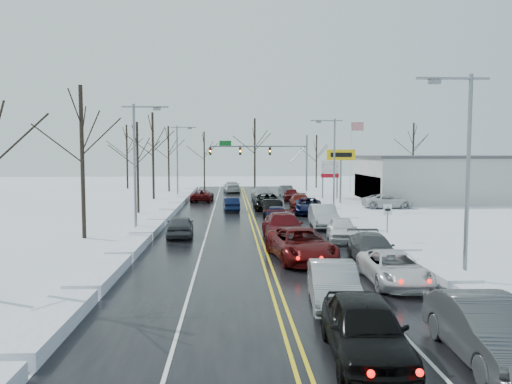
{
  "coord_description": "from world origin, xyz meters",
  "views": [
    {
      "loc": [
        -1.83,
        -39.17,
        5.63
      ],
      "look_at": [
        0.21,
        0.49,
        2.5
      ],
      "focal_mm": 35.0,
      "sensor_mm": 36.0,
      "label": 1
    }
  ],
  "objects": [
    {
      "name": "queued_car_5",
      "position": [
        1.84,
        4.86,
        0.0
      ],
      "size": [
        1.82,
        4.48,
        1.45
      ],
      "primitive_type": "imported",
      "rotation": [
        0.0,
        0.0,
        -0.07
      ],
      "color": "black",
      "rests_on": "ground"
    },
    {
      "name": "tires_plus_sign",
      "position": [
        10.5,
        15.99,
        4.99
      ],
      "size": [
        3.2,
        0.34,
        6.0
      ],
      "color": "slate",
      "rests_on": "ground"
    },
    {
      "name": "streetlight_nw",
      "position": [
        -8.3,
        24.0,
        5.31
      ],
      "size": [
        3.2,
        0.25,
        9.0
      ],
      "color": "slate",
      "rests_on": "ground"
    },
    {
      "name": "queued_car_17",
      "position": [
        5.44,
        25.06,
        0.0
      ],
      "size": [
        1.78,
        4.29,
        1.38
      ],
      "primitive_type": "imported",
      "rotation": [
        0.0,
        0.0,
        0.08
      ],
      "color": "#3C3F41",
      "rests_on": "ground"
    },
    {
      "name": "streetlight_se",
      "position": [
        8.3,
        -18.0,
        5.31
      ],
      "size": [
        3.2,
        0.25,
        9.0
      ],
      "color": "slate",
      "rests_on": "ground"
    },
    {
      "name": "road_surface",
      "position": [
        0.0,
        2.0,
        0.01
      ],
      "size": [
        14.0,
        84.0,
        0.01
      ],
      "primitive_type": "cube",
      "color": "black",
      "rests_on": "ground"
    },
    {
      "name": "queued_car_16",
      "position": [
        5.31,
        18.87,
        0.0
      ],
      "size": [
        2.2,
        4.47,
        1.46
      ],
      "primitive_type": "imported",
      "rotation": [
        0.0,
        0.0,
        -0.11
      ],
      "color": "#48090C",
      "rests_on": "ground"
    },
    {
      "name": "queued_car_2",
      "position": [
        1.84,
        -13.51,
        0.0
      ],
      "size": [
        3.53,
        6.34,
        1.68
      ],
      "primitive_type": "imported",
      "rotation": [
        0.0,
        0.0,
        0.13
      ],
      "color": "#4F0A0A",
      "rests_on": "ground"
    },
    {
      "name": "oncoming_car_0",
      "position": [
        -1.75,
        8.69,
        0.0
      ],
      "size": [
        1.66,
        4.11,
        1.33
      ],
      "primitive_type": "imported",
      "rotation": [
        0.0,
        0.0,
        3.21
      ],
      "color": "#0B1432",
      "rests_on": "ground"
    },
    {
      "name": "queued_car_1",
      "position": [
        1.95,
        -21.29,
        0.0
      ],
      "size": [
        2.11,
        4.91,
        1.57
      ],
      "primitive_type": "imported",
      "rotation": [
        0.0,
        0.0,
        -0.1
      ],
      "color": "gray",
      "rests_on": "ground"
    },
    {
      "name": "oncoming_car_1",
      "position": [
        -5.09,
        18.58,
        0.0
      ],
      "size": [
        2.65,
        5.11,
        1.38
      ],
      "primitive_type": "imported",
      "rotation": [
        0.0,
        0.0,
        3.07
      ],
      "color": "#4F0A0C",
      "rests_on": "ground"
    },
    {
      "name": "tree_far_e",
      "position": [
        28.0,
        41.0,
        7.33
      ],
      "size": [
        4.2,
        4.2,
        10.5
      ],
      "color": "#2D231C",
      "rests_on": "ground"
    },
    {
      "name": "queued_car_14",
      "position": [
        5.34,
        6.17,
        0.0
      ],
      "size": [
        3.16,
        5.62,
        1.48
      ],
      "primitive_type": "imported",
      "rotation": [
        0.0,
        0.0,
        -0.14
      ],
      "color": "black",
      "rests_on": "ground"
    },
    {
      "name": "tree_left_d",
      "position": [
        -11.2,
        22.0,
        7.33
      ],
      "size": [
        4.2,
        4.2,
        10.5
      ],
      "color": "#2D231C",
      "rests_on": "ground"
    },
    {
      "name": "tree_far_d",
      "position": [
        12.0,
        40.5,
        5.94
      ],
      "size": [
        3.4,
        3.4,
        8.5
      ],
      "color": "#2D231C",
      "rests_on": "ground"
    },
    {
      "name": "queued_car_9",
      "position": [
        5.08,
        -26.41,
        0.0
      ],
      "size": [
        2.02,
        5.27,
        1.71
      ],
      "primitive_type": "imported",
      "rotation": [
        0.0,
        0.0,
        -0.04
      ],
      "color": "#404245",
      "rests_on": "ground"
    },
    {
      "name": "queued_car_4",
      "position": [
        1.78,
        -0.59,
        0.0
      ],
      "size": [
        2.07,
        4.49,
        1.49
      ],
      "primitive_type": "imported",
      "rotation": [
        0.0,
        0.0,
        -0.07
      ],
      "color": "black",
      "rests_on": "ground"
    },
    {
      "name": "queued_car_3",
      "position": [
        1.57,
        -7.47,
        0.0
      ],
      "size": [
        2.59,
        6.01,
        1.72
      ],
      "primitive_type": "imported",
      "rotation": [
        0.0,
        0.0,
        0.03
      ],
      "color": "#500A0F",
      "rests_on": "ground"
    },
    {
      "name": "queued_car_12",
      "position": [
        5.25,
        -7.98,
        0.0
      ],
      "size": [
        2.38,
        4.64,
        1.51
      ],
      "primitive_type": "imported",
      "rotation": [
        0.0,
        0.0,
        -0.14
      ],
      "color": "white",
      "rests_on": "ground"
    },
    {
      "name": "parked_car_0",
      "position": [
        14.17,
        10.64,
        0.0
      ],
      "size": [
        5.13,
        2.39,
        1.42
      ],
      "primitive_type": "imported",
      "rotation": [
        0.0,
        0.0,
        1.57
      ],
      "color": "silver",
      "rests_on": "ground"
    },
    {
      "name": "oncoming_car_3",
      "position": [
        -5.22,
        -5.75,
        0.0
      ],
      "size": [
        2.0,
        4.46,
        1.49
      ],
      "primitive_type": "imported",
      "rotation": [
        0.0,
        0.0,
        3.2
      ],
      "color": "#45474A",
      "rests_on": "ground"
    },
    {
      "name": "flagpole",
      "position": [
        15.17,
        30.0,
        5.93
      ],
      "size": [
        1.87,
        1.2,
        10.0
      ],
      "color": "silver",
      "rests_on": "ground"
    },
    {
      "name": "queued_car_7",
      "position": [
        1.89,
        18.82,
        0.0
      ],
      "size": [
        2.75,
        5.66,
        1.59
      ],
      "primitive_type": "imported",
      "rotation": [
        0.0,
        0.0,
        0.1
      ],
      "color": "#9CA0A4",
      "rests_on": "ground"
    },
    {
      "name": "snow_bank_left",
      "position": [
        -7.6,
        2.0,
        0.0
      ],
      "size": [
        1.53,
        72.0,
        0.52
      ],
      "primitive_type": "cube",
      "color": "white",
      "rests_on": "ground"
    },
    {
      "name": "tree_left_c",
      "position": [
        -10.5,
        8.0,
        5.94
      ],
      "size": [
        3.4,
        3.4,
        8.5
      ],
      "color": "#2D231C",
      "rests_on": "ground"
    },
    {
      "name": "tree_left_e",
      "position": [
        -10.8,
        34.0,
        6.64
      ],
      "size": [
        3.8,
        3.8,
        9.5
      ],
      "color": "#2D231C",
      "rests_on": "ground"
    },
    {
      "name": "tree_far_b",
      "position": [
        -6.0,
        41.0,
        6.29
      ],
      "size": [
        3.6,
        3.6,
        9.0
      ],
      "color": "#2D231C",
      "rests_on": "ground"
    },
    {
      "name": "traffic_signal_mast",
      "position": [
        3.45,
        27.99,
        5.48
      ],
      "size": [
        13.28,
        0.39,
        8.0
      ],
      "color": "slate",
      "rests_on": "ground"
    },
    {
      "name": "queued_car_6",
      "position": [
        1.83,
        9.95,
        0.0
      ],
      "size": [
        2.66,
        5.75,
        1.6
      ],
      "primitive_type": "imported",
      "rotation": [
        0.0,
        0.0,
        0.0
      ],
      "color": "black",
      "rests_on": "ground"
    },
    {
      "name": "queued_car_15",
      "position": [
        5.2,
        10.54,
        0.0
      ],
      "size": [
        2.22,
        5.06,
        1.45
      ],
      "primitive_type": "imported",
      "rotation": [
        0.0,
        0.0,
        -0.04
      ],
      "color": "#55100B",
      "rests_on": "ground"
    },
    {
      "name": "speed_limit_sign",
      "position": [
        8.2,
        -8.0,
        1.63
      ],
      "size": [
        0.55,
        0.09,
        2.35
      ],
      "color": "slate",
      "rests_on": "ground"
    },
    {
      "name": "streetlight_ne",
      "position": [
        8.3,
        10.0,
        5.31
      ],
      "size": [
        3.2,
        0.25,
        9.0
      ],
      "color": "slate",
      "rests_on": "ground"
    },
    {
      "name": "streetlight_sw",
      "position": [
        -8.3,
        -4.0,
        5.31
      ],
      "size": [
        3.2,
        0.25,
        9.0
      ],
      "color": "slate",
      "rests_on": "ground"
    },
    {
      "name": "oncoming_car_2",
      "position": [
        -1.65,
        31.2,
        0.0
      ],
      "size": [
        2.66,
        5.61,
        1.58
      ],
      "primitive_type": "imported",
      "rotation": [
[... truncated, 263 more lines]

